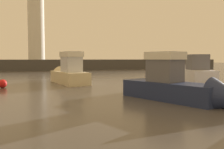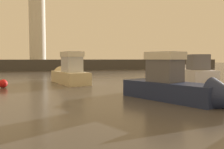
{
  "view_description": "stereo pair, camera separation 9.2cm",
  "coord_description": "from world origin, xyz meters",
  "px_view_note": "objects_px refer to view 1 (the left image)",
  "views": [
    {
      "loc": [
        -5.07,
        -1.78,
        2.47
      ],
      "look_at": [
        -0.34,
        13.32,
        1.45
      ],
      "focal_mm": 39.0,
      "sensor_mm": 36.0,
      "label": 1
    },
    {
      "loc": [
        -4.99,
        -1.8,
        2.47
      ],
      "look_at": [
        -0.34,
        13.32,
        1.45
      ],
      "focal_mm": 39.0,
      "sensor_mm": 36.0,
      "label": 2
    }
  ],
  "objects_px": {
    "motorboat_3": "(191,73)",
    "motorboat_5": "(67,73)",
    "lighthouse": "(36,22)",
    "motorboat_2": "(181,87)",
    "mooring_buoy": "(2,84)"
  },
  "relations": [
    {
      "from": "lighthouse",
      "to": "motorboat_2",
      "type": "distance_m",
      "value": 43.94
    },
    {
      "from": "motorboat_3",
      "to": "mooring_buoy",
      "type": "xyz_separation_m",
      "value": [
        -18.35,
        0.49,
        -0.57
      ]
    },
    {
      "from": "lighthouse",
      "to": "mooring_buoy",
      "type": "distance_m",
      "value": 33.5
    },
    {
      "from": "motorboat_5",
      "to": "mooring_buoy",
      "type": "bearing_deg",
      "value": -153.32
    },
    {
      "from": "lighthouse",
      "to": "mooring_buoy",
      "type": "xyz_separation_m",
      "value": [
        -2.95,
        -31.87,
        -9.88
      ]
    },
    {
      "from": "motorboat_5",
      "to": "lighthouse",
      "type": "bearing_deg",
      "value": 95.56
    },
    {
      "from": "motorboat_2",
      "to": "motorboat_3",
      "type": "height_order",
      "value": "motorboat_2"
    },
    {
      "from": "motorboat_5",
      "to": "motorboat_3",
      "type": "bearing_deg",
      "value": -15.1
    },
    {
      "from": "motorboat_3",
      "to": "mooring_buoy",
      "type": "distance_m",
      "value": 18.36
    },
    {
      "from": "motorboat_2",
      "to": "motorboat_5",
      "type": "distance_m",
      "value": 14.15
    },
    {
      "from": "motorboat_3",
      "to": "lighthouse",
      "type": "bearing_deg",
      "value": 115.44
    },
    {
      "from": "lighthouse",
      "to": "motorboat_5",
      "type": "distance_m",
      "value": 30.54
    },
    {
      "from": "motorboat_3",
      "to": "motorboat_5",
      "type": "xyz_separation_m",
      "value": [
        -12.58,
        3.39,
        0.05
      ]
    },
    {
      "from": "motorboat_3",
      "to": "mooring_buoy",
      "type": "height_order",
      "value": "motorboat_3"
    },
    {
      "from": "motorboat_3",
      "to": "motorboat_5",
      "type": "height_order",
      "value": "motorboat_5"
    }
  ]
}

